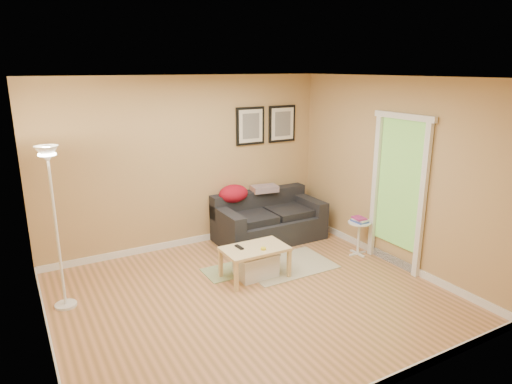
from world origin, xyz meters
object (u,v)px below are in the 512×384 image
at_px(storage_bin, 256,265).
at_px(book_stack, 360,219).
at_px(sofa, 269,217).
at_px(floor_lamp, 57,234).
at_px(side_table, 358,238).
at_px(coffee_table, 255,262).

height_order(storage_bin, book_stack, book_stack).
distance_m(sofa, floor_lamp, 3.29).
distance_m(sofa, side_table, 1.45).
relative_size(coffee_table, storage_bin, 1.58).
distance_m(coffee_table, storage_bin, 0.06).
height_order(book_stack, floor_lamp, floor_lamp).
bearing_deg(coffee_table, side_table, -0.57).
xyz_separation_m(sofa, storage_bin, (-0.85, -1.06, -0.21)).
distance_m(side_table, book_stack, 0.29).
bearing_deg(side_table, storage_bin, 176.21).
height_order(storage_bin, side_table, side_table).
bearing_deg(sofa, side_table, -54.45).
height_order(storage_bin, floor_lamp, floor_lamp).
bearing_deg(storage_bin, book_stack, -3.55).
relative_size(storage_bin, book_stack, 2.37).
relative_size(sofa, coffee_table, 2.00).
xyz_separation_m(sofa, floor_lamp, (-3.18, -0.65, 0.53)).
bearing_deg(storage_bin, sofa, 51.28).
bearing_deg(floor_lamp, side_table, -7.38).
distance_m(storage_bin, floor_lamp, 2.48).
xyz_separation_m(side_table, book_stack, (0.00, 0.01, 0.29)).
relative_size(coffee_table, side_table, 1.67).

